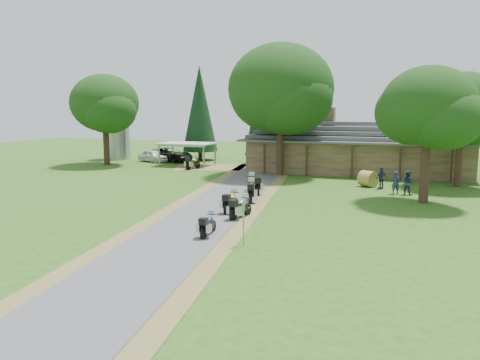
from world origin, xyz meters
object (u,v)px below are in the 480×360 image
(carport, at_px, (188,154))
(car_dark_suv, at_px, (169,151))
(car_white_sedan, at_px, (153,154))
(motorcycle_row_e, at_px, (254,184))
(hay_bale, at_px, (368,179))
(motorcycle_carport_a, at_px, (193,162))
(motorcycle_row_a, at_px, (208,224))
(motorcycle_row_d, at_px, (251,190))
(lodge, at_px, (358,147))
(motorcycle_row_c, at_px, (231,201))
(silo, at_px, (116,132))
(motorcycle_row_b, at_px, (241,207))

(carport, distance_m, car_dark_suv, 4.70)
(car_white_sedan, bearing_deg, carport, -87.39)
(motorcycle_row_e, xyz_separation_m, hay_bale, (7.46, 6.01, -0.11))
(motorcycle_carport_a, bearing_deg, car_dark_suv, 57.35)
(motorcycle_row_a, distance_m, motorcycle_row_d, 8.76)
(car_dark_suv, distance_m, hay_bale, 25.55)
(carport, distance_m, motorcycle_row_a, 28.66)
(lodge, height_order, motorcycle_row_c, lodge)
(motorcycle_row_a, height_order, motorcycle_row_c, motorcycle_row_c)
(carport, height_order, car_white_sedan, carport)
(lodge, distance_m, silo, 28.98)
(carport, height_order, motorcycle_row_d, carport)
(lodge, bearing_deg, motorcycle_carport_a, -167.85)
(car_white_sedan, height_order, motorcycle_row_b, car_white_sedan)
(car_white_sedan, xyz_separation_m, motorcycle_row_e, (17.24, -15.61, -0.16))
(car_dark_suv, distance_m, motorcycle_row_c, 28.11)
(car_white_sedan, relative_size, car_dark_suv, 0.84)
(carport, xyz_separation_m, motorcycle_row_a, (13.44, -25.31, -0.66))
(motorcycle_row_c, distance_m, motorcycle_row_d, 3.44)
(motorcycle_row_e, xyz_separation_m, motorcycle_carport_a, (-10.13, 11.24, -0.03))
(motorcycle_row_b, bearing_deg, car_dark_suv, 47.90)
(car_dark_suv, xyz_separation_m, hay_bale, (23.20, -10.67, -0.58))
(silo, relative_size, motorcycle_row_c, 3.32)
(motorcycle_row_c, bearing_deg, motorcycle_row_a, -171.98)
(lodge, distance_m, motorcycle_row_e, 15.83)
(motorcycle_row_b, distance_m, hay_bale, 14.70)
(carport, relative_size, hay_bale, 4.58)
(lodge, bearing_deg, motorcycle_row_b, -100.41)
(motorcycle_row_e, bearing_deg, lodge, -55.17)
(silo, bearing_deg, motorcycle_row_d, -39.80)
(carport, xyz_separation_m, motorcycle_row_c, (12.60, -20.02, -0.57))
(car_dark_suv, height_order, hay_bale, car_dark_suv)
(car_white_sedan, height_order, car_dark_suv, car_dark_suv)
(silo, height_order, car_white_sedan, silo)
(motorcycle_row_d, xyz_separation_m, hay_bale, (6.76, 8.76, -0.11))
(motorcycle_row_e, bearing_deg, motorcycle_row_c, 151.68)
(silo, height_order, car_dark_suv, silo)
(carport, relative_size, motorcycle_carport_a, 2.80)
(car_dark_suv, distance_m, motorcycle_row_e, 22.94)
(motorcycle_row_c, bearing_deg, motorcycle_carport_a, 30.56)
(car_dark_suv, xyz_separation_m, motorcycle_row_b, (17.40, -24.18, -0.56))
(motorcycle_row_a, relative_size, motorcycle_row_c, 0.86)
(motorcycle_row_a, distance_m, motorcycle_row_e, 11.57)
(silo, height_order, carport, silo)
(car_white_sedan, relative_size, motorcycle_row_b, 2.80)
(motorcycle_row_b, bearing_deg, motorcycle_row_c, 51.37)
(lodge, distance_m, carport, 17.79)
(motorcycle_row_a, xyz_separation_m, motorcycle_row_d, (-0.74, 8.73, 0.16))
(motorcycle_carport_a, bearing_deg, hay_bale, -95.04)
(car_white_sedan, height_order, hay_bale, car_white_sedan)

